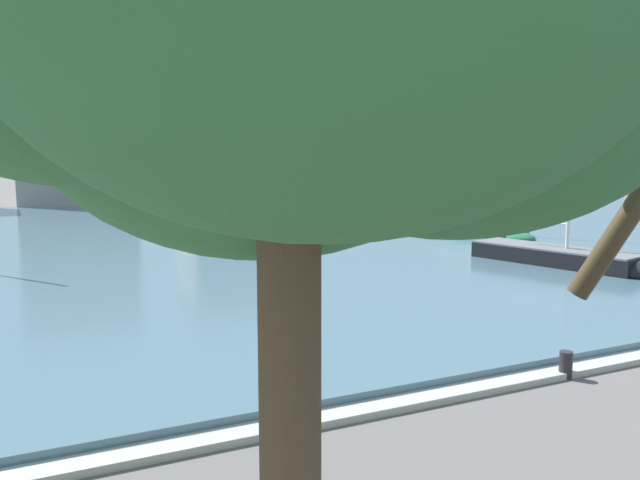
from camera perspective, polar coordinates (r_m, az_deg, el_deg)
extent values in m
cube|color=#476675|center=(31.49, -14.88, 0.08)|extent=(85.12, 43.78, 0.25)
cube|color=#ADA89E|center=(11.11, 8.20, -13.78)|extent=(85.12, 0.50, 0.12)
cylinder|color=#42331E|center=(7.48, 25.36, 1.78)|extent=(0.94, 0.96, 1.81)
ellipsoid|color=#42331E|center=(7.43, 22.23, 8.48)|extent=(0.54, 0.55, 0.27)
cone|color=#42331E|center=(7.37, 22.33, 10.13)|extent=(0.06, 0.06, 0.15)
cone|color=#42331E|center=(7.50, 22.29, 10.08)|extent=(0.06, 0.06, 0.15)
cube|color=gold|center=(40.00, 1.90, 2.10)|extent=(4.21, 7.36, 0.57)
ellipsoid|color=gold|center=(42.37, -1.42, 2.41)|extent=(2.51, 2.94, 0.54)
cube|color=#DFCD77|center=(39.97, 1.90, 2.55)|extent=(4.13, 7.21, 0.06)
cylinder|color=silver|center=(40.19, 1.37, 6.33)|extent=(0.12, 0.12, 5.31)
cylinder|color=silver|center=(39.42, 2.66, 3.75)|extent=(0.89, 2.37, 0.08)
cube|color=white|center=(48.56, -3.85, 3.19)|extent=(2.96, 5.37, 0.81)
ellipsoid|color=white|center=(50.62, -5.30, 3.36)|extent=(2.17, 2.08, 0.77)
cube|color=silver|center=(48.53, -3.85, 3.71)|extent=(2.90, 5.27, 0.06)
cylinder|color=silver|center=(48.74, -4.13, 7.62)|extent=(0.12, 0.12, 6.69)
cylinder|color=silver|center=(48.05, -3.54, 4.71)|extent=(0.39, 1.77, 0.08)
cube|color=black|center=(24.21, 19.86, -1.66)|extent=(3.00, 6.10, 0.79)
ellipsoid|color=black|center=(22.96, 25.89, -2.46)|extent=(1.91, 2.35, 0.75)
cube|color=slate|center=(24.15, 19.90, -0.66)|extent=(2.94, 5.98, 0.06)
cylinder|color=silver|center=(23.72, 21.13, 5.85)|extent=(0.12, 0.12, 5.59)
cylinder|color=silver|center=(24.35, 18.80, 1.51)|extent=(0.58, 2.02, 0.08)
cube|color=#236B42|center=(32.73, 12.54, 0.74)|extent=(3.05, 6.33, 0.61)
ellipsoid|color=#236B42|center=(30.89, 16.51, 0.21)|extent=(2.19, 2.41, 0.58)
cube|color=gray|center=(32.69, 12.56, 1.32)|extent=(2.99, 6.20, 0.06)
cylinder|color=silver|center=(32.21, 13.38, 8.54)|extent=(0.12, 0.12, 8.29)
cylinder|color=silver|center=(33.02, 11.82, 2.92)|extent=(0.44, 2.11, 0.08)
cylinder|color=brown|center=(5.05, -2.62, -17.80)|extent=(0.46, 0.46, 3.85)
ellipsoid|color=#336B38|center=(4.66, -2.87, 19.61)|extent=(4.01, 4.01, 3.01)
ellipsoid|color=#336B38|center=(4.93, 11.38, 15.81)|extent=(3.56, 3.56, 2.67)
ellipsoid|color=#336B38|center=(5.80, -5.02, 14.21)|extent=(4.24, 4.24, 3.18)
ellipsoid|color=#336B38|center=(4.39, -19.58, 18.85)|extent=(2.95, 2.95, 2.21)
cylinder|color=#232326|center=(12.94, 20.75, -10.19)|extent=(0.24, 0.24, 0.50)
cube|color=gray|center=(55.45, -20.86, 7.70)|extent=(8.65, 6.93, 9.39)
cube|color=brown|center=(55.74, -21.11, 12.93)|extent=(8.83, 7.06, 0.80)
cube|color=gray|center=(60.91, -7.96, 8.25)|extent=(8.60, 7.51, 9.80)
cube|color=#51281E|center=(61.21, -8.05, 13.22)|extent=(8.77, 7.66, 0.80)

